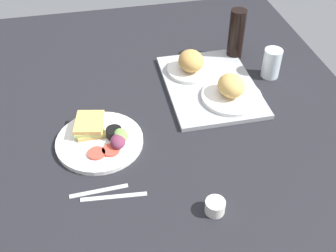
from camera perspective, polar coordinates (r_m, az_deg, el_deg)
ground_plane at (r=138.29cm, az=-1.39°, el=-1.33°), size 190.00×150.00×3.00cm
serving_tray at (r=157.11cm, az=5.90°, el=5.63°), size 45.14×33.20×1.60cm
bread_plate_near at (r=160.75cm, az=3.23°, el=8.62°), size 19.04×19.04×9.13cm
bread_plate_far at (r=148.87cm, az=8.82°, el=4.90°), size 21.86×21.86×9.00cm
plate_with_salad at (r=134.53cm, az=-9.40°, el=-1.64°), size 28.29×28.29×5.40cm
drinking_glass at (r=164.82cm, az=14.24°, el=8.50°), size 6.99×6.99×11.62cm
soda_bottle at (r=171.19cm, az=9.50°, el=12.45°), size 6.40×6.40×21.14cm
espresso_cup at (r=114.78cm, az=6.58°, el=-11.10°), size 5.60×5.60×4.00cm
fork at (r=121.37cm, az=-9.61°, el=-8.90°), size 2.14×17.04×0.50cm
knife at (r=119.40cm, az=-7.56°, el=-9.73°), size 3.06×19.05×0.50cm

